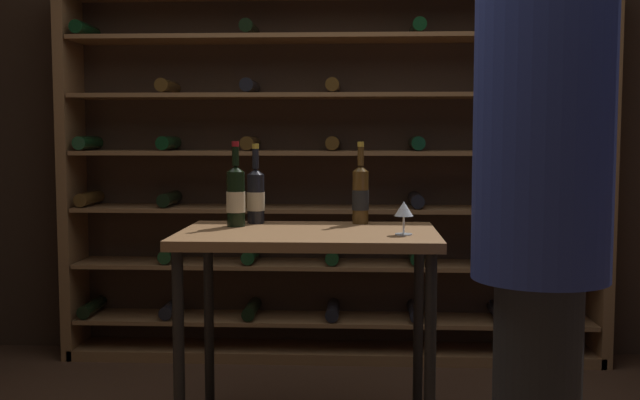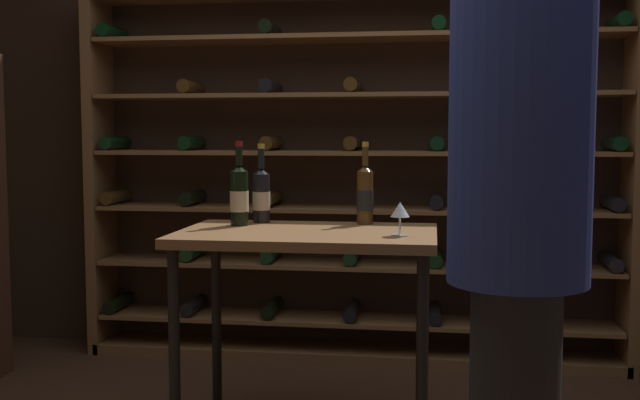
{
  "view_description": "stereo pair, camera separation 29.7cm",
  "coord_description": "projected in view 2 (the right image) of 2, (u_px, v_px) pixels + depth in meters",
  "views": [
    {
      "loc": [
        0.12,
        -2.86,
        1.28
      ],
      "look_at": [
        -0.04,
        0.27,
        1.01
      ],
      "focal_mm": 42.94,
      "sensor_mm": 36.0,
      "label": 1
    },
    {
      "loc": [
        0.41,
        -2.83,
        1.28
      ],
      "look_at": [
        -0.04,
        0.27,
        1.01
      ],
      "focal_mm": 42.94,
      "sensor_mm": 36.0,
      "label": 2
    }
  ],
  "objects": [
    {
      "name": "back_wall",
      "position": [
        362.0,
        121.0,
        4.48
      ],
      "size": [
        5.76,
        0.1,
        2.72
      ],
      "primitive_type": "cube",
      "color": "#3D2B1E",
      "rests_on": "ground"
    },
    {
      "name": "wine_rack",
      "position": [
        353.0,
        178.0,
        4.3
      ],
      "size": [
        3.07,
        0.32,
        2.11
      ],
      "color": "brown",
      "rests_on": "ground"
    },
    {
      "name": "tasting_table",
      "position": [
        308.0,
        256.0,
        3.13
      ],
      "size": [
        1.05,
        0.68,
        0.89
      ],
      "color": "brown",
      "rests_on": "ground"
    },
    {
      "name": "person_guest_blue_shirt",
      "position": [
        519.0,
        202.0,
        2.23
      ],
      "size": [
        0.41,
        0.41,
        1.95
      ],
      "rotation": [
        0.0,
        0.0,
        0.96
      ],
      "color": "#262626",
      "rests_on": "ground"
    },
    {
      "name": "wine_bottle_gold_foil",
      "position": [
        239.0,
        195.0,
        3.28
      ],
      "size": [
        0.08,
        0.08,
        0.36
      ],
      "color": "black",
      "rests_on": "tasting_table"
    },
    {
      "name": "wine_bottle_black_capsule",
      "position": [
        365.0,
        194.0,
        3.34
      ],
      "size": [
        0.07,
        0.07,
        0.36
      ],
      "color": "#4C3314",
      "rests_on": "tasting_table"
    },
    {
      "name": "wine_bottle_amber_reserve",
      "position": [
        261.0,
        195.0,
        3.4
      ],
      "size": [
        0.08,
        0.08,
        0.35
      ],
      "color": "black",
      "rests_on": "tasting_table"
    },
    {
      "name": "wine_glass_stemmed_left",
      "position": [
        400.0,
        211.0,
        2.95
      ],
      "size": [
        0.07,
        0.07,
        0.13
      ],
      "color": "silver",
      "rests_on": "tasting_table"
    }
  ]
}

